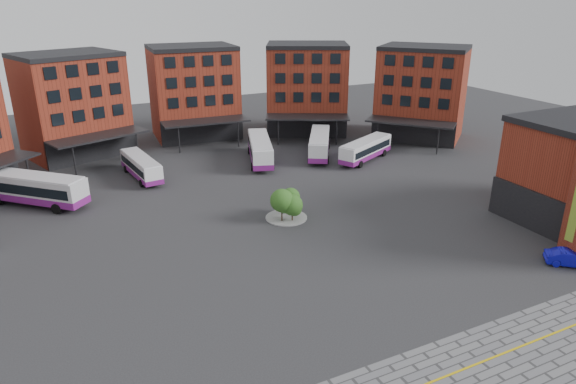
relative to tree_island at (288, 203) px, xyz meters
name	(u,v)px	position (x,y,z in m)	size (l,w,h in m)	color
ground	(327,274)	(-1.97, -11.55, -1.90)	(160.00, 160.00, 0.00)	#28282B
yellow_line	(465,368)	(0.03, -25.55, -1.87)	(26.00, 0.15, 0.02)	gold
main_building	(159,109)	(-6.74, 26.70, 5.33)	(94.14, 42.48, 14.60)	maroon
tree_island	(288,203)	(0.00, 0.00, 0.00)	(4.40, 4.40, 3.58)	gray
bus_b	(33,189)	(-23.64, 16.17, 0.02)	(11.12, 10.77, 3.55)	silver
bus_c	(141,166)	(-11.12, 20.03, -0.36)	(3.51, 10.30, 2.84)	white
bus_d	(260,149)	(5.27, 19.64, -0.08)	(6.44, 12.17, 3.36)	white
bus_e	(319,144)	(14.17, 18.52, -0.13)	(8.33, 11.28, 3.27)	silver
bus_f	(366,149)	(18.94, 13.63, -0.28)	(10.58, 6.82, 2.98)	white
blue_car	(572,258)	(17.92, -19.57, -1.19)	(1.50, 4.30, 1.42)	#0E0CA2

